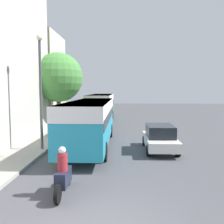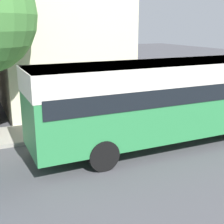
% 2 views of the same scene
% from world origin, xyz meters
% --- Properties ---
extents(building_far_terrace, '(5.96, 6.20, 9.41)m').
position_xyz_m(building_far_terrace, '(-9.18, 19.76, 4.71)').
color(building_far_terrace, beige).
rests_on(building_far_terrace, ground_plane).
extents(bus_following, '(2.50, 10.85, 3.13)m').
position_xyz_m(bus_following, '(-1.95, 22.04, 2.03)').
color(bus_following, '#2D8447').
rests_on(bus_following, ground_plane).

